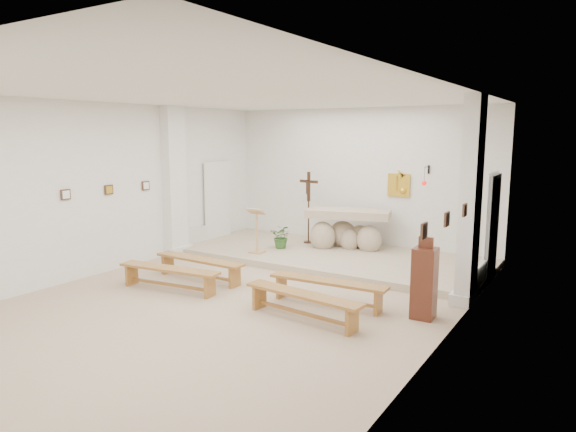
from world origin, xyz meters
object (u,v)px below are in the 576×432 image
Objects in this scene: bench_left_front at (200,264)px; lectern at (257,231)px; donation_pedestal at (424,283)px; bench_right_second at (303,300)px; bench_left_second at (169,273)px; altar at (347,232)px; crucifix_stand at (309,202)px; bench_right_front at (328,286)px.

lectern is at bearing 92.25° from bench_left_front.
donation_pedestal is 0.63× the size of bench_left_front.
bench_left_front is at bearing 169.97° from bench_right_second.
donation_pedestal is 4.56m from bench_left_second.
crucifix_stand reaches higher than altar.
altar is 3.84m from bench_right_front.
lectern is at bearing 141.93° from bench_right_second.
crucifix_stand is 1.37× the size of donation_pedestal.
bench_left_front is (-4.42, -0.26, -0.25)m from donation_pedestal.
donation_pedestal is at bearing 5.96° from bench_right_front.
bench_left_front is (-0.42, -3.58, -0.85)m from crucifix_stand.
crucifix_stand reaches higher than bench_left_front.
bench_right_front is at bearing 9.38° from bench_left_second.
bench_left_front is at bearing -179.08° from donation_pedestal.
lectern is at bearing 156.35° from donation_pedestal.
crucifix_stand reaches higher than donation_pedestal.
bench_left_second is at bearing -173.81° from bench_right_second.
altar is 4.43m from donation_pedestal.
altar is at bearing 68.67° from bench_left_front.
altar reaches higher than bench_right_front.
bench_right_second is at bearing -14.96° from bench_left_front.
altar is at bearing 113.42° from bench_right_second.
bench_left_front is at bearing 83.17° from bench_left_second.
altar is 1.24m from crucifix_stand.
bench_right_front is at bearing -173.01° from donation_pedestal.
lectern is 0.50× the size of bench_right_second.
bench_left_front is at bearing -88.41° from crucifix_stand.
bench_right_second is at bearing -52.74° from crucifix_stand.
altar is 4.62m from bench_right_second.
bench_right_front is 1.00× the size of bench_right_second.
donation_pedestal is at bearing -29.16° from lectern.
crucifix_stand is 5.11m from bench_right_second.
donation_pedestal reaches higher than bench_left_front.
bench_left_front is at bearing 176.54° from bench_right_front.
bench_right_front is 1.00× the size of bench_left_second.
altar is 1.00× the size of bench_left_second.
crucifix_stand is at bearing 125.10° from bench_right_second.
crucifix_stand is 0.85× the size of bench_right_second.
altar is 1.99× the size of lectern.
altar is at bearing 38.32° from lectern.
donation_pedestal is 0.62× the size of bench_right_front.
bench_right_front and bench_right_second have the same top height.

